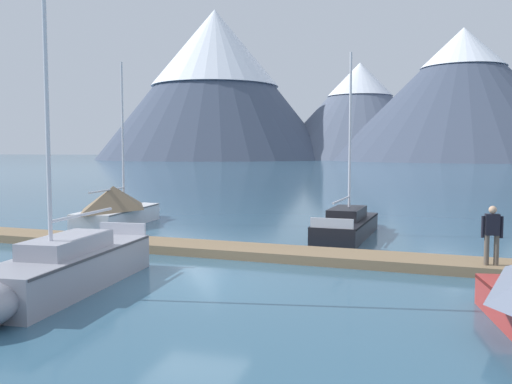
{
  "coord_description": "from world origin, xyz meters",
  "views": [
    {
      "loc": [
        5.51,
        -13.52,
        3.56
      ],
      "look_at": [
        0.0,
        6.0,
        2.0
      ],
      "focal_mm": 38.47,
      "sensor_mm": 36.0,
      "label": 1
    }
  ],
  "objects_px": {
    "sailboat_nearest_berth": "(119,207)",
    "sailboat_mid_dock_port": "(349,223)",
    "sailboat_second_berth": "(58,271)",
    "person_on_dock": "(492,232)"
  },
  "relations": [
    {
      "from": "sailboat_nearest_berth",
      "to": "person_on_dock",
      "type": "bearing_deg",
      "value": -22.72
    },
    {
      "from": "sailboat_second_berth",
      "to": "sailboat_nearest_berth",
      "type": "bearing_deg",
      "value": 113.23
    },
    {
      "from": "sailboat_mid_dock_port",
      "to": "person_on_dock",
      "type": "distance_m",
      "value": 8.03
    },
    {
      "from": "sailboat_mid_dock_port",
      "to": "person_on_dock",
      "type": "relative_size",
      "value": 4.48
    },
    {
      "from": "sailboat_nearest_berth",
      "to": "sailboat_mid_dock_port",
      "type": "distance_m",
      "value": 10.85
    },
    {
      "from": "sailboat_second_berth",
      "to": "sailboat_mid_dock_port",
      "type": "bearing_deg",
      "value": 63.14
    },
    {
      "from": "sailboat_second_berth",
      "to": "person_on_dock",
      "type": "bearing_deg",
      "value": 25.78
    },
    {
      "from": "sailboat_second_berth",
      "to": "person_on_dock",
      "type": "distance_m",
      "value": 11.74
    },
    {
      "from": "person_on_dock",
      "to": "sailboat_mid_dock_port",
      "type": "bearing_deg",
      "value": 125.99
    },
    {
      "from": "sailboat_mid_dock_port",
      "to": "sailboat_nearest_berth",
      "type": "bearing_deg",
      "value": 179.79
    }
  ]
}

